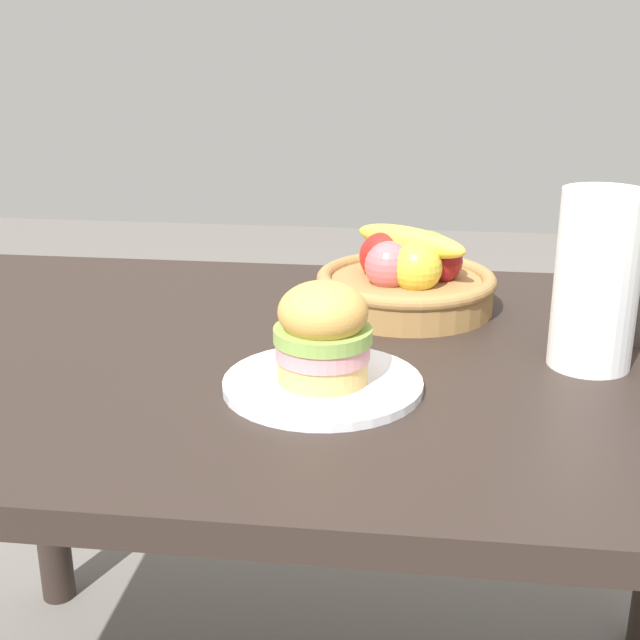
{
  "coord_description": "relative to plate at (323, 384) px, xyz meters",
  "views": [
    {
      "loc": [
        0.15,
        -1.12,
        1.19
      ],
      "look_at": [
        0.01,
        -0.04,
        0.81
      ],
      "focal_mm": 48.06,
      "sensor_mm": 36.0,
      "label": 1
    }
  ],
  "objects": [
    {
      "name": "plate",
      "position": [
        0.0,
        0.0,
        0.0
      ],
      "size": [
        0.26,
        0.26,
        0.01
      ],
      "primitive_type": "cylinder",
      "color": "white",
      "rests_on": "dining_table"
    },
    {
      "name": "dining_table",
      "position": [
        -0.03,
        0.13,
        -0.11
      ],
      "size": [
        1.4,
        0.9,
        0.75
      ],
      "color": "#2D231E",
      "rests_on": "ground_plane"
    },
    {
      "name": "sandwich",
      "position": [
        -0.0,
        0.0,
        0.07
      ],
      "size": [
        0.12,
        0.12,
        0.13
      ],
      "color": "#DBAD60",
      "rests_on": "plate"
    },
    {
      "name": "paper_towel_roll",
      "position": [
        0.35,
        0.12,
        0.11
      ],
      "size": [
        0.11,
        0.11,
        0.24
      ],
      "primitive_type": "cylinder",
      "color": "white",
      "rests_on": "dining_table"
    },
    {
      "name": "fruit_basket",
      "position": [
        0.1,
        0.34,
        0.04
      ],
      "size": [
        0.29,
        0.29,
        0.14
      ],
      "color": "#9E7542",
      "rests_on": "dining_table"
    }
  ]
}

